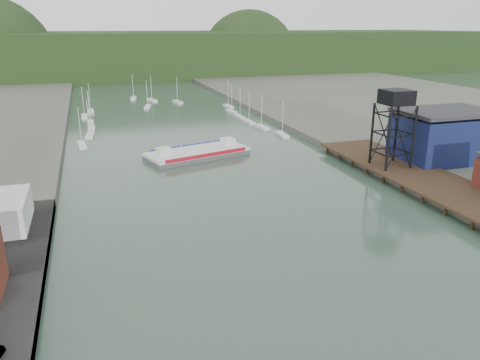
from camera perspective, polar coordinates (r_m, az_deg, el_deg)
east_pier at (r=96.16m, az=23.11°, el=-0.50°), size 14.00×70.00×2.45m
lift_tower at (r=101.68m, az=18.48°, el=9.01°), size 6.50×6.50×16.00m
blue_shed at (r=114.07m, az=23.60°, el=4.95°), size 20.50×14.50×11.30m
marina_sailboats at (r=166.13m, az=-9.12°, el=7.70°), size 57.71×92.65×0.90m
distant_hills at (r=325.64m, az=-14.68°, el=14.30°), size 500.00×120.00×80.00m
chain_ferry at (r=114.24m, az=-5.23°, el=3.32°), size 26.15×16.04×3.52m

